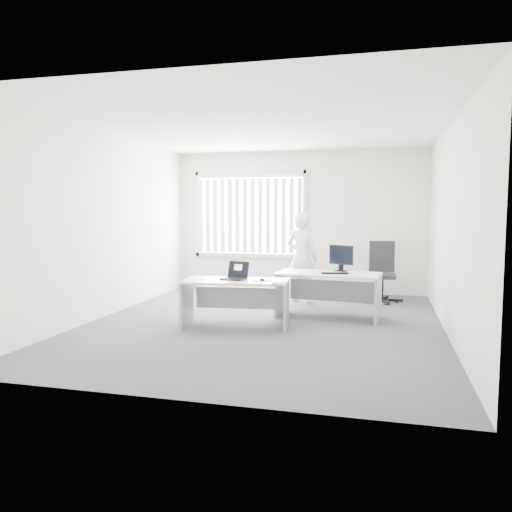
% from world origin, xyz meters
% --- Properties ---
extents(ground, '(6.00, 6.00, 0.00)m').
position_xyz_m(ground, '(0.00, 0.00, 0.00)').
color(ground, '#4D4D54').
rests_on(ground, ground).
extents(wall_back, '(5.00, 0.02, 2.80)m').
position_xyz_m(wall_back, '(0.00, 3.00, 1.40)').
color(wall_back, white).
rests_on(wall_back, ground).
extents(wall_front, '(5.00, 0.02, 2.80)m').
position_xyz_m(wall_front, '(0.00, -3.00, 1.40)').
color(wall_front, white).
rests_on(wall_front, ground).
extents(wall_left, '(0.02, 6.00, 2.80)m').
position_xyz_m(wall_left, '(-2.50, 0.00, 1.40)').
color(wall_left, white).
rests_on(wall_left, ground).
extents(wall_right, '(0.02, 6.00, 2.80)m').
position_xyz_m(wall_right, '(2.50, 0.00, 1.40)').
color(wall_right, white).
rests_on(wall_right, ground).
extents(ceiling, '(5.00, 6.00, 0.02)m').
position_xyz_m(ceiling, '(0.00, 0.00, 2.80)').
color(ceiling, white).
rests_on(ceiling, wall_back).
extents(window, '(2.32, 0.06, 1.76)m').
position_xyz_m(window, '(-1.00, 2.96, 1.55)').
color(window, beige).
rests_on(window, wall_back).
extents(blinds, '(2.20, 0.10, 1.50)m').
position_xyz_m(blinds, '(-1.00, 2.90, 1.52)').
color(blinds, white).
rests_on(blinds, wall_back).
extents(desk_near, '(1.53, 0.84, 0.67)m').
position_xyz_m(desk_near, '(-0.34, -0.25, 0.48)').
color(desk_near, silver).
rests_on(desk_near, ground).
extents(desk_far, '(1.59, 0.86, 0.69)m').
position_xyz_m(desk_far, '(0.86, 0.63, 0.50)').
color(desk_far, silver).
rests_on(desk_far, ground).
extents(office_chair, '(0.63, 0.63, 1.08)m').
position_xyz_m(office_chair, '(1.64, 2.25, 0.34)').
color(office_chair, black).
rests_on(office_chair, ground).
extents(person, '(0.68, 0.54, 1.60)m').
position_xyz_m(person, '(0.26, 1.86, 0.80)').
color(person, silver).
rests_on(person, ground).
extents(laptop, '(0.38, 0.35, 0.25)m').
position_xyz_m(laptop, '(-0.37, -0.25, 0.79)').
color(laptop, black).
rests_on(laptop, desk_near).
extents(paper_sheet, '(0.32, 0.26, 0.00)m').
position_xyz_m(paper_sheet, '(0.04, -0.24, 0.67)').
color(paper_sheet, silver).
rests_on(paper_sheet, desk_near).
extents(mouse, '(0.08, 0.11, 0.04)m').
position_xyz_m(mouse, '(0.04, -0.24, 0.69)').
color(mouse, silver).
rests_on(mouse, paper_sheet).
extents(booklet, '(0.18, 0.23, 0.01)m').
position_xyz_m(booklet, '(0.32, -0.44, 0.67)').
color(booklet, white).
rests_on(booklet, desk_near).
extents(keyboard, '(0.42, 0.20, 0.02)m').
position_xyz_m(keyboard, '(0.97, 0.52, 0.70)').
color(keyboard, black).
rests_on(keyboard, desk_far).
extents(monitor, '(0.42, 0.28, 0.41)m').
position_xyz_m(monitor, '(1.03, 0.88, 0.90)').
color(monitor, black).
rests_on(monitor, desk_far).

